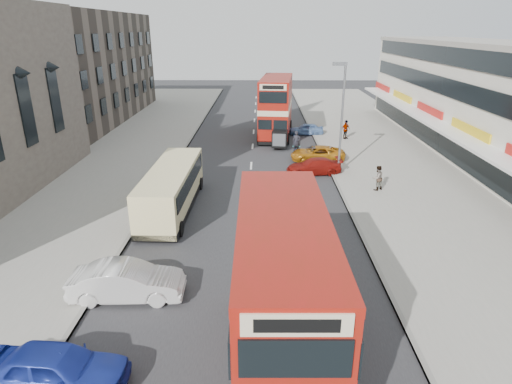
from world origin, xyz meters
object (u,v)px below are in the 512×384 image
(street_lamp, at_px, (341,111))
(coach, at_px, (172,187))
(car_right_a, at_px, (314,166))
(car_left_front, at_px, (127,282))
(pedestrian_near, at_px, (378,178))
(bus_second, at_px, (276,107))
(bus_main, at_px, (282,300))
(pedestrian_far, at_px, (346,129))
(car_right_c, at_px, (306,129))
(car_right_b, at_px, (317,154))
(cyclist, at_px, (296,148))
(car_left_near, at_px, (57,369))

(street_lamp, xyz_separation_m, coach, (-11.06, -6.90, -3.35))
(car_right_a, bearing_deg, car_left_front, -37.12)
(car_right_a, bearing_deg, pedestrian_near, 38.53)
(bus_second, height_order, coach, bus_second)
(street_lamp, relative_size, bus_main, 0.86)
(pedestrian_far, bearing_deg, car_right_c, 114.33)
(street_lamp, bearing_deg, car_right_a, 180.00)
(street_lamp, height_order, car_right_a, street_lamp)
(bus_second, relative_size, pedestrian_near, 6.14)
(coach, bearing_deg, car_right_b, 46.85)
(coach, bearing_deg, street_lamp, 32.93)
(car_right_a, bearing_deg, car_right_b, 161.66)
(bus_main, relative_size, car_left_front, 2.09)
(bus_second, relative_size, cyclist, 4.82)
(car_left_front, bearing_deg, car_right_b, -29.73)
(bus_second, bearing_deg, cyclist, 107.81)
(pedestrian_near, bearing_deg, cyclist, -90.05)
(bus_main, height_order, coach, bus_main)
(bus_second, distance_m, pedestrian_near, 17.05)
(car_left_front, height_order, car_right_c, car_left_front)
(car_right_b, relative_size, cyclist, 2.04)
(street_lamp, distance_m, car_right_c, 13.39)
(coach, relative_size, pedestrian_near, 5.43)
(car_right_c, bearing_deg, car_left_near, -16.27)
(bus_main, relative_size, pedestrian_far, 5.23)
(car_left_front, relative_size, car_right_a, 1.11)
(bus_main, xyz_separation_m, car_left_front, (-6.04, 4.02, -2.00))
(car_right_c, bearing_deg, pedestrian_far, 60.78)
(car_left_near, relative_size, car_right_a, 1.05)
(bus_main, bearing_deg, car_left_front, -34.31)
(car_left_near, bearing_deg, cyclist, -15.85)
(car_left_near, distance_m, car_right_a, 23.06)
(car_left_near, bearing_deg, pedestrian_near, -35.45)
(bus_second, bearing_deg, street_lamp, 115.30)
(car_left_near, xyz_separation_m, car_right_b, (10.81, 24.12, -0.12))
(bus_second, xyz_separation_m, car_right_b, (3.17, -8.58, -2.36))
(car_right_b, relative_size, car_right_c, 1.26)
(coach, height_order, cyclist, coach)
(bus_main, distance_m, car_right_c, 33.01)
(bus_main, height_order, car_left_near, bus_main)
(car_right_b, bearing_deg, pedestrian_far, 151.97)
(street_lamp, distance_m, cyclist, 6.87)
(coach, height_order, car_left_front, coach)
(bus_main, xyz_separation_m, pedestrian_far, (7.60, 30.54, -1.69))
(street_lamp, relative_size, bus_second, 0.78)
(coach, distance_m, cyclist, 14.41)
(coach, height_order, pedestrian_near, coach)
(car_right_c, relative_size, pedestrian_near, 2.06)
(coach, bearing_deg, pedestrian_near, 14.50)
(pedestrian_near, height_order, pedestrian_far, pedestrian_far)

